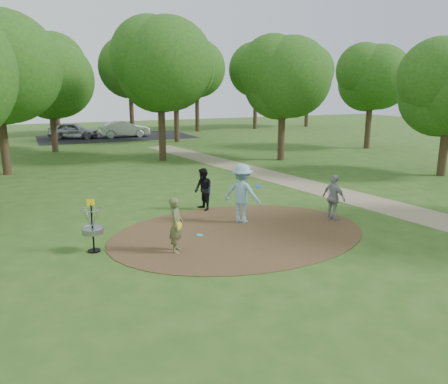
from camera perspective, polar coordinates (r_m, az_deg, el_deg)
name	(u,v)px	position (r m, az deg, el deg)	size (l,w,h in m)	color
ground	(240,233)	(14.10, 2.04, -5.39)	(100.00, 100.00, 0.00)	#2D5119
dirt_clearing	(240,233)	(14.10, 2.04, -5.35)	(8.40, 8.40, 0.02)	#47301C
footpath	(356,198)	(19.26, 16.83, -0.78)	(2.00, 40.00, 0.01)	#8C7A5B
parking_lot	(117,137)	(42.91, -13.85, 6.99)	(14.00, 8.00, 0.01)	black
player_observer_with_disc	(176,225)	(12.36, -6.27, -4.32)	(0.60, 0.69, 1.59)	#5C653A
player_throwing_with_disc	(242,193)	(14.96, 2.38, -0.19)	(1.51, 1.50, 2.05)	#83B3C3
player_walking_with_disc	(203,189)	(16.52, -2.72, 0.34)	(0.68, 0.84, 1.61)	black
player_waiting_with_disc	(334,198)	(15.68, 14.14, -0.75)	(0.57, 1.01, 1.63)	#9C9C9F
disc_ground_cyan	(200,235)	(13.84, -3.19, -5.65)	(0.22, 0.22, 0.02)	#1CBCE2
disc_ground_red	(175,221)	(15.35, -6.38, -3.76)	(0.22, 0.22, 0.02)	red
car_left	(73,131)	(42.51, -19.07, 7.59)	(1.74, 4.33, 1.47)	#95979C
car_right	(124,129)	(42.46, -12.89, 8.00)	(1.60, 4.59, 1.51)	#B1B5B9
disc_golf_basket	(92,222)	(12.84, -16.85, -3.78)	(0.63, 0.63, 1.54)	black
tree_ring	(185,75)	(22.18, -5.12, 14.98)	(36.81, 45.32, 8.80)	#332316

